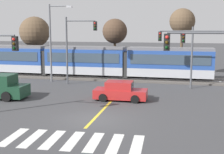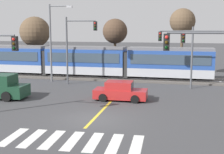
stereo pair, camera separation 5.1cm
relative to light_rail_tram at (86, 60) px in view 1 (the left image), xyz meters
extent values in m
plane|color=#3D3D3F|center=(5.38, -15.60, -2.05)|extent=(200.00, 200.00, 0.00)
cube|color=#56514C|center=(5.38, 0.01, -1.96)|extent=(120.00, 4.00, 0.18)
cube|color=#939399|center=(5.38, -0.71, -1.82)|extent=(120.00, 0.08, 0.10)
cube|color=#939399|center=(5.38, 0.73, -1.82)|extent=(120.00, 0.08, 0.10)
cube|color=#B7BAC1|center=(-9.50, 0.01, -1.07)|extent=(9.00, 2.60, 0.90)
cube|color=#284C9E|center=(-9.50, 0.01, 0.33)|extent=(9.00, 2.60, 1.90)
cube|color=#384756|center=(-9.50, -1.31, 0.38)|extent=(8.28, 0.04, 1.04)
cube|color=slate|center=(-9.50, 0.01, 1.42)|extent=(9.00, 2.39, 0.28)
cylinder|color=black|center=(-7.03, 0.01, -1.52)|extent=(0.70, 0.20, 0.70)
cube|color=#B7BAC1|center=(0.00, 0.01, -1.07)|extent=(9.00, 2.60, 0.90)
cube|color=#284C9E|center=(0.00, 0.01, 0.33)|extent=(9.00, 2.60, 1.90)
cube|color=#384756|center=(0.00, -1.31, 0.38)|extent=(8.28, 0.04, 1.04)
cube|color=slate|center=(0.00, 0.01, 1.42)|extent=(9.00, 2.39, 0.28)
cylinder|color=black|center=(2.47, 0.01, -1.52)|extent=(0.70, 0.20, 0.70)
cylinder|color=black|center=(-2.48, 0.01, -1.52)|extent=(0.70, 0.20, 0.70)
cube|color=#B7BAC1|center=(9.50, 0.01, -1.07)|extent=(9.00, 2.60, 0.90)
cube|color=#284C9E|center=(9.50, 0.01, 0.33)|extent=(9.00, 2.60, 1.90)
cube|color=#384756|center=(9.50, -1.31, 0.38)|extent=(8.28, 0.04, 1.04)
cube|color=slate|center=(9.50, 0.01, 1.42)|extent=(9.00, 2.39, 0.28)
cylinder|color=black|center=(11.97, 0.01, -1.52)|extent=(0.70, 0.20, 0.70)
cylinder|color=black|center=(7.02, 0.01, -1.52)|extent=(0.70, 0.20, 0.70)
cube|color=#2D2D2D|center=(-4.75, 0.01, -0.37)|extent=(0.50, 2.34, 2.80)
cube|color=#2D2D2D|center=(4.75, 0.01, -0.37)|extent=(0.50, 2.34, 2.80)
cube|color=silver|center=(2.08, -19.66, -2.04)|extent=(0.69, 2.82, 0.01)
cube|color=silver|center=(3.18, -19.61, -2.04)|extent=(0.69, 2.82, 0.01)
cube|color=silver|center=(4.28, -19.56, -2.04)|extent=(0.69, 2.82, 0.01)
cube|color=silver|center=(5.38, -19.51, -2.04)|extent=(0.69, 2.82, 0.01)
cube|color=silver|center=(6.48, -19.46, -2.04)|extent=(0.69, 2.82, 0.01)
cube|color=silver|center=(7.58, -19.41, -2.04)|extent=(0.69, 2.82, 0.01)
cube|color=silver|center=(8.68, -19.36, -2.04)|extent=(0.69, 2.82, 0.01)
cube|color=gold|center=(5.38, -9.75, -2.04)|extent=(0.20, 15.52, 0.01)
cube|color=#B22323|center=(6.02, -10.07, -1.53)|extent=(4.23, 1.78, 0.72)
cube|color=#B22323|center=(5.92, -10.08, -0.85)|extent=(2.13, 1.56, 0.64)
cube|color=#384756|center=(6.92, -10.06, -0.85)|extent=(0.13, 1.43, 0.52)
cube|color=#384756|center=(5.91, -9.30, -0.85)|extent=(1.79, 0.08, 0.48)
cylinder|color=black|center=(7.26, -9.20, -1.73)|extent=(0.64, 0.23, 0.64)
cylinder|color=black|center=(7.30, -10.90, -1.73)|extent=(0.64, 0.23, 0.64)
cylinder|color=black|center=(4.75, -9.25, -1.73)|extent=(0.64, 0.23, 0.64)
cylinder|color=black|center=(4.78, -10.95, -1.73)|extent=(0.64, 0.23, 0.64)
cube|color=#193D28|center=(-3.39, -11.60, -0.48)|extent=(1.76, 1.90, 0.84)
cube|color=#384756|center=(-2.65, -11.57, -0.46)|extent=(0.16, 1.70, 0.66)
cylinder|color=black|center=(-2.67, -10.59, -1.65)|extent=(0.81, 0.31, 0.80)
cylinder|color=black|center=(-2.61, -12.55, -1.65)|extent=(0.81, 0.31, 0.80)
cylinder|color=#515459|center=(11.62, -3.91, 0.86)|extent=(0.18, 0.18, 5.82)
cylinder|color=#515459|center=(10.12, -3.91, 3.36)|extent=(3.00, 0.12, 0.12)
cube|color=black|center=(8.62, -3.91, 2.86)|extent=(0.32, 0.28, 0.90)
sphere|color=red|center=(8.62, -4.06, 3.13)|extent=(0.18, 0.18, 0.18)
sphere|color=#3A2706|center=(8.62, -4.06, 2.86)|extent=(0.18, 0.18, 0.18)
sphere|color=black|center=(8.62, -4.06, 2.59)|extent=(0.18, 0.18, 0.18)
cube|color=black|center=(0.70, -16.60, 2.73)|extent=(0.32, 0.28, 0.90)
sphere|color=red|center=(0.70, -16.75, 3.00)|extent=(0.18, 0.18, 0.18)
sphere|color=#3A2706|center=(0.70, -16.75, 2.73)|extent=(0.18, 0.18, 0.18)
sphere|color=black|center=(0.70, -16.75, 2.46)|extent=(0.18, 0.18, 0.18)
cylinder|color=#515459|center=(12.77, -8.10, 3.42)|extent=(4.00, 0.12, 0.12)
cube|color=black|center=(10.77, -8.10, 2.92)|extent=(0.32, 0.28, 0.90)
sphere|color=red|center=(10.77, -8.25, 3.19)|extent=(0.18, 0.18, 0.18)
sphere|color=#3A2706|center=(10.77, -8.25, 2.92)|extent=(0.18, 0.18, 0.18)
sphere|color=black|center=(10.77, -8.25, 2.65)|extent=(0.18, 0.18, 0.18)
cylinder|color=#515459|center=(-0.67, -4.24, 1.35)|extent=(0.18, 0.18, 6.78)
cylinder|color=#515459|center=(0.83, -4.24, 4.34)|extent=(3.00, 0.12, 0.12)
cube|color=black|center=(2.33, -4.24, 3.84)|extent=(0.32, 0.28, 0.90)
sphere|color=red|center=(2.33, -4.39, 4.11)|extent=(0.18, 0.18, 0.18)
sphere|color=#3A2706|center=(2.33, -4.39, 3.84)|extent=(0.18, 0.18, 0.18)
sphere|color=black|center=(2.33, -4.39, 3.57)|extent=(0.18, 0.18, 0.18)
cylinder|color=#515459|center=(11.65, -17.19, 3.44)|extent=(3.50, 0.12, 0.12)
cube|color=black|center=(9.90, -17.19, 2.94)|extent=(0.32, 0.28, 0.90)
sphere|color=red|center=(9.90, -17.34, 3.21)|extent=(0.18, 0.18, 0.18)
sphere|color=#3A2706|center=(9.90, -17.34, 2.94)|extent=(0.18, 0.18, 0.18)
sphere|color=black|center=(9.90, -17.34, 2.67)|extent=(0.18, 0.18, 0.18)
cylinder|color=slate|center=(-2.91, -3.13, 2.02)|extent=(0.20, 0.20, 8.13)
cylinder|color=slate|center=(-1.81, -3.13, 5.89)|extent=(2.20, 0.12, 0.12)
cube|color=#B2B2B7|center=(-0.71, -3.13, 5.79)|extent=(0.56, 0.28, 0.20)
cylinder|color=brown|center=(-8.11, 3.79, 0.14)|extent=(0.32, 0.32, 4.38)
sphere|color=brown|center=(-8.11, 3.79, 3.12)|extent=(3.95, 3.95, 3.95)
cylinder|color=brown|center=(2.36, 4.77, 0.28)|extent=(0.32, 0.32, 4.65)
sphere|color=#4C3828|center=(2.36, 4.77, 3.23)|extent=(3.13, 3.13, 3.13)
cylinder|color=brown|center=(10.62, 3.76, 0.89)|extent=(0.32, 0.32, 5.87)
sphere|color=brown|center=(10.62, 3.76, 4.42)|extent=(2.97, 2.97, 2.97)
camera|label=1|loc=(10.68, -34.00, 3.73)|focal=50.00mm
camera|label=2|loc=(10.73, -33.99, 3.73)|focal=50.00mm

